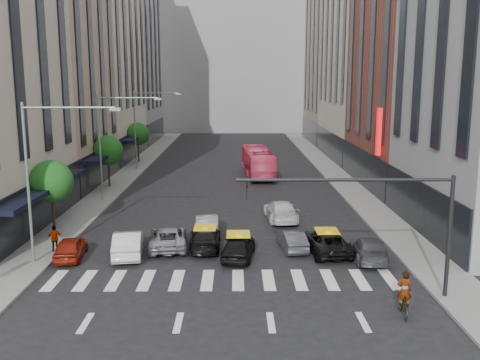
{
  "coord_description": "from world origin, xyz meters",
  "views": [
    {
      "loc": [
        0.49,
        -25.03,
        10.31
      ],
      "look_at": [
        0.76,
        8.61,
        4.0
      ],
      "focal_mm": 40.0,
      "sensor_mm": 36.0,
      "label": 1
    }
  ],
  "objects_px": {
    "taxi_center": "(238,246)",
    "bus": "(258,162)",
    "streetlamp_near": "(44,162)",
    "motorcycle": "(404,304)",
    "car_red": "(71,248)",
    "streetlamp_mid": "(111,133)",
    "streetlamp_far": "(143,119)",
    "taxi_left": "(205,238)",
    "car_white_front": "(128,243)",
    "pedestrian_far": "(55,239)"
  },
  "relations": [
    {
      "from": "streetlamp_far",
      "to": "taxi_left",
      "type": "bearing_deg",
      "value": -73.52
    },
    {
      "from": "taxi_center",
      "to": "streetlamp_far",
      "type": "bearing_deg",
      "value": -63.19
    },
    {
      "from": "car_red",
      "to": "taxi_left",
      "type": "xyz_separation_m",
      "value": [
        7.79,
        1.75,
        0.02
      ]
    },
    {
      "from": "streetlamp_near",
      "to": "motorcycle",
      "type": "relative_size",
      "value": 4.87
    },
    {
      "from": "bus",
      "to": "streetlamp_far",
      "type": "bearing_deg",
      "value": -19.45
    },
    {
      "from": "streetlamp_far",
      "to": "car_white_front",
      "type": "bearing_deg",
      "value": -82.3
    },
    {
      "from": "taxi_center",
      "to": "taxi_left",
      "type": "bearing_deg",
      "value": -33.85
    },
    {
      "from": "streetlamp_far",
      "to": "pedestrian_far",
      "type": "xyz_separation_m",
      "value": [
        -0.36,
        -30.06,
        -4.97
      ]
    },
    {
      "from": "car_red",
      "to": "pedestrian_far",
      "type": "height_order",
      "value": "pedestrian_far"
    },
    {
      "from": "pedestrian_far",
      "to": "motorcycle",
      "type": "bearing_deg",
      "value": 130.93
    },
    {
      "from": "streetlamp_mid",
      "to": "car_red",
      "type": "bearing_deg",
      "value": -86.77
    },
    {
      "from": "taxi_left",
      "to": "motorcycle",
      "type": "bearing_deg",
      "value": 133.14
    },
    {
      "from": "streetlamp_near",
      "to": "streetlamp_far",
      "type": "relative_size",
      "value": 1.0
    },
    {
      "from": "streetlamp_near",
      "to": "pedestrian_far",
      "type": "distance_m",
      "value": 5.34
    },
    {
      "from": "car_white_front",
      "to": "taxi_left",
      "type": "xyz_separation_m",
      "value": [
        4.52,
        1.28,
        -0.09
      ]
    },
    {
      "from": "car_white_front",
      "to": "taxi_left",
      "type": "bearing_deg",
      "value": -171.9
    },
    {
      "from": "car_red",
      "to": "car_white_front",
      "type": "bearing_deg",
      "value": -177.57
    },
    {
      "from": "car_red",
      "to": "car_white_front",
      "type": "relative_size",
      "value": 0.82
    },
    {
      "from": "streetlamp_mid",
      "to": "taxi_left",
      "type": "xyz_separation_m",
      "value": [
        8.64,
        -13.19,
        -5.23
      ]
    },
    {
      "from": "streetlamp_far",
      "to": "car_white_front",
      "type": "height_order",
      "value": "streetlamp_far"
    },
    {
      "from": "car_white_front",
      "to": "bus",
      "type": "bearing_deg",
      "value": -115.85
    },
    {
      "from": "taxi_left",
      "to": "pedestrian_far",
      "type": "height_order",
      "value": "pedestrian_far"
    },
    {
      "from": "car_white_front",
      "to": "pedestrian_far",
      "type": "bearing_deg",
      "value": -12.85
    },
    {
      "from": "car_red",
      "to": "streetlamp_far",
      "type": "bearing_deg",
      "value": -94.16
    },
    {
      "from": "car_red",
      "to": "pedestrian_far",
      "type": "distance_m",
      "value": 1.51
    },
    {
      "from": "taxi_left",
      "to": "pedestrian_far",
      "type": "xyz_separation_m",
      "value": [
        -8.99,
        -0.87,
        0.26
      ]
    },
    {
      "from": "streetlamp_mid",
      "to": "taxi_center",
      "type": "bearing_deg",
      "value": -54.57
    },
    {
      "from": "bus",
      "to": "motorcycle",
      "type": "xyz_separation_m",
      "value": [
        5.04,
        -35.23,
        -1.05
      ]
    },
    {
      "from": "taxi_center",
      "to": "streetlamp_near",
      "type": "bearing_deg",
      "value": 13.11
    },
    {
      "from": "streetlamp_near",
      "to": "car_red",
      "type": "distance_m",
      "value": 5.43
    },
    {
      "from": "car_red",
      "to": "bus",
      "type": "xyz_separation_m",
      "value": [
        12.12,
        27.4,
        0.89
      ]
    },
    {
      "from": "streetlamp_mid",
      "to": "car_white_front",
      "type": "distance_m",
      "value": 15.9
    },
    {
      "from": "taxi_center",
      "to": "motorcycle",
      "type": "distance_m",
      "value": 10.66
    },
    {
      "from": "taxi_left",
      "to": "motorcycle",
      "type": "relative_size",
      "value": 2.51
    },
    {
      "from": "taxi_center",
      "to": "pedestrian_far",
      "type": "relative_size",
      "value": 2.69
    },
    {
      "from": "streetlamp_mid",
      "to": "taxi_left",
      "type": "distance_m",
      "value": 16.61
    },
    {
      "from": "streetlamp_mid",
      "to": "car_red",
      "type": "height_order",
      "value": "streetlamp_mid"
    },
    {
      "from": "streetlamp_mid",
      "to": "bus",
      "type": "relative_size",
      "value": 0.81
    },
    {
      "from": "car_red",
      "to": "taxi_center",
      "type": "height_order",
      "value": "taxi_center"
    },
    {
      "from": "streetlamp_far",
      "to": "bus",
      "type": "distance_m",
      "value": 14.12
    },
    {
      "from": "streetlamp_mid",
      "to": "motorcycle",
      "type": "bearing_deg",
      "value": -51.67
    },
    {
      "from": "taxi_left",
      "to": "bus",
      "type": "distance_m",
      "value": 26.03
    },
    {
      "from": "streetlamp_far",
      "to": "taxi_center",
      "type": "height_order",
      "value": "streetlamp_far"
    },
    {
      "from": "streetlamp_far",
      "to": "pedestrian_far",
      "type": "relative_size",
      "value": 5.72
    },
    {
      "from": "car_white_front",
      "to": "taxi_center",
      "type": "height_order",
      "value": "car_white_front"
    },
    {
      "from": "streetlamp_far",
      "to": "bus",
      "type": "height_order",
      "value": "streetlamp_far"
    },
    {
      "from": "motorcycle",
      "to": "car_white_front",
      "type": "bearing_deg",
      "value": -22.91
    },
    {
      "from": "taxi_center",
      "to": "bus",
      "type": "relative_size",
      "value": 0.38
    },
    {
      "from": "car_white_front",
      "to": "motorcycle",
      "type": "xyz_separation_m",
      "value": [
        13.88,
        -8.3,
        -0.28
      ]
    },
    {
      "from": "taxi_center",
      "to": "bus",
      "type": "distance_m",
      "value": 27.58
    }
  ]
}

